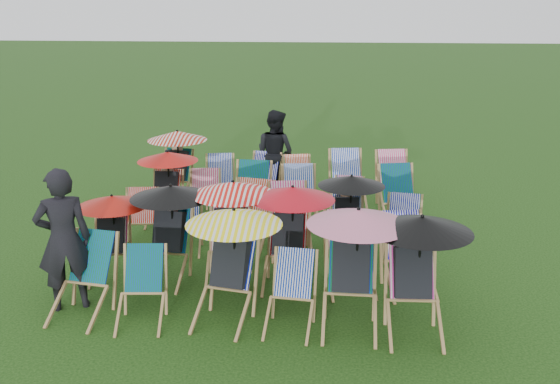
# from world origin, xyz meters

# --- Properties ---
(ground) EXTENTS (100.00, 100.00, 0.00)m
(ground) POSITION_xyz_m (0.00, 0.00, 0.00)
(ground) COLOR black
(ground) RESTS_ON ground
(deckchair_0) EXTENTS (0.76, 0.97, 0.96)m
(deckchair_0) POSITION_xyz_m (-2.04, -2.21, 0.48)
(deckchair_0) COLOR #A5804D
(deckchair_0) RESTS_ON ground
(deckchair_1) EXTENTS (0.64, 0.84, 0.86)m
(deckchair_1) POSITION_xyz_m (-1.28, -2.32, 0.43)
(deckchair_1) COLOR #A5804D
(deckchair_1) RESTS_ON ground
(deckchair_2) EXTENTS (1.15, 1.23, 1.36)m
(deckchair_2) POSITION_xyz_m (-0.25, -2.15, 0.72)
(deckchair_2) COLOR #A5804D
(deckchair_2) RESTS_ON ground
(deckchair_3) EXTENTS (0.64, 0.84, 0.85)m
(deckchair_3) POSITION_xyz_m (0.50, -2.29, 0.43)
(deckchair_3) COLOR #A5804D
(deckchair_3) RESTS_ON ground
(deckchair_4) EXTENTS (1.19, 1.24, 1.42)m
(deckchair_4) POSITION_xyz_m (1.21, -2.17, 0.75)
(deckchair_4) COLOR #A5804D
(deckchair_4) RESTS_ON ground
(deckchair_5) EXTENTS (1.16, 1.22, 1.38)m
(deckchair_5) POSITION_xyz_m (1.92, -2.24, 0.73)
(deckchair_5) COLOR #A5804D
(deckchair_5) RESTS_ON ground
(deckchair_6) EXTENTS (0.97, 1.05, 1.15)m
(deckchair_6) POSITION_xyz_m (-2.07, -1.09, 0.61)
(deckchair_6) COLOR #A5804D
(deckchair_6) RESTS_ON ground
(deckchair_7) EXTENTS (1.11, 1.17, 1.32)m
(deckchair_7) POSITION_xyz_m (-1.27, -1.09, 0.69)
(deckchair_7) COLOR #A5804D
(deckchair_7) RESTS_ON ground
(deckchair_8) EXTENTS (1.14, 1.21, 1.35)m
(deckchair_8) POSITION_xyz_m (-0.43, -0.98, 0.71)
(deckchair_8) COLOR #A5804D
(deckchair_8) RESTS_ON ground
(deckchair_9) EXTENTS (1.13, 1.17, 1.34)m
(deckchair_9) POSITION_xyz_m (0.38, -1.09, 0.71)
(deckchair_9) COLOR #A5804D
(deckchair_9) RESTS_ON ground
(deckchair_10) EXTENTS (0.78, 0.98, 0.96)m
(deckchair_10) POSITION_xyz_m (1.20, -1.14, 0.48)
(deckchair_10) COLOR #A5804D
(deckchair_10) RESTS_ON ground
(deckchair_11) EXTENTS (0.81, 1.00, 0.97)m
(deckchair_11) POSITION_xyz_m (1.97, -1.12, 0.48)
(deckchair_11) COLOR #A5804D
(deckchair_11) RESTS_ON ground
(deckchair_12) EXTENTS (0.66, 0.84, 0.85)m
(deckchair_12) POSITION_xyz_m (-2.04, 0.06, 0.42)
(deckchair_12) COLOR #A5804D
(deckchair_12) RESTS_ON ground
(deckchair_13) EXTENTS (0.64, 0.82, 0.83)m
(deckchair_13) POSITION_xyz_m (-1.31, -0.04, 0.42)
(deckchair_13) COLOR #A5804D
(deckchair_13) RESTS_ON ground
(deckchair_14) EXTENTS (0.83, 1.04, 1.01)m
(deckchair_14) POSITION_xyz_m (-0.34, 0.08, 0.51)
(deckchair_14) COLOR #A5804D
(deckchair_14) RESTS_ON ground
(deckchair_15) EXTENTS (0.81, 1.02, 1.00)m
(deckchair_15) POSITION_xyz_m (0.32, 0.04, 0.50)
(deckchair_15) COLOR #A5804D
(deckchair_15) RESTS_ON ground
(deckchair_16) EXTENTS (1.01, 1.05, 1.19)m
(deckchair_16) POSITION_xyz_m (1.19, 0.07, 0.63)
(deckchair_16) COLOR #A5804D
(deckchair_16) RESTS_ON ground
(deckchair_17) EXTENTS (0.69, 0.87, 0.86)m
(deckchair_17) POSITION_xyz_m (2.01, 0.05, 0.43)
(deckchair_17) COLOR #A5804D
(deckchair_17) RESTS_ON ground
(deckchair_18) EXTENTS (1.04, 1.07, 1.23)m
(deckchair_18) POSITION_xyz_m (-1.92, 1.18, 0.65)
(deckchair_18) COLOR #A5804D
(deckchair_18) RESTS_ON ground
(deckchair_19) EXTENTS (0.68, 0.87, 0.87)m
(deckchair_19) POSITION_xyz_m (-1.25, 1.22, 0.44)
(deckchair_19) COLOR #A5804D
(deckchair_19) RESTS_ON ground
(deckchair_20) EXTENTS (0.74, 0.99, 1.03)m
(deckchair_20) POSITION_xyz_m (-0.46, 1.19, 0.51)
(deckchair_20) COLOR #A5804D
(deckchair_20) RESTS_ON ground
(deckchair_21) EXTENTS (0.76, 0.97, 0.97)m
(deckchair_21) POSITION_xyz_m (0.39, 1.24, 0.49)
(deckchair_21) COLOR #A5804D
(deckchair_21) RESTS_ON ground
(deckchair_22) EXTENTS (0.63, 0.81, 0.82)m
(deckchair_22) POSITION_xyz_m (1.19, 1.18, 0.41)
(deckchair_22) COLOR #A5804D
(deckchair_22) RESTS_ON ground
(deckchair_23) EXTENTS (0.84, 1.04, 1.01)m
(deckchair_23) POSITION_xyz_m (2.10, 1.28, 0.50)
(deckchair_23) COLOR #A5804D
(deckchair_23) RESTS_ON ground
(deckchair_24) EXTENTS (1.13, 1.19, 1.34)m
(deckchair_24) POSITION_xyz_m (-2.07, 2.40, 0.71)
(deckchair_24) COLOR #A5804D
(deckchair_24) RESTS_ON ground
(deckchair_25) EXTENTS (0.72, 0.90, 0.88)m
(deckchair_25) POSITION_xyz_m (-1.17, 2.29, 0.44)
(deckchair_25) COLOR #A5804D
(deckchair_25) RESTS_ON ground
(deckchair_26) EXTENTS (0.74, 0.93, 0.92)m
(deckchair_26) POSITION_xyz_m (-0.39, 2.36, 0.46)
(deckchair_26) COLOR #A5804D
(deckchair_26) RESTS_ON ground
(deckchair_27) EXTENTS (0.73, 0.90, 0.88)m
(deckchair_27) POSITION_xyz_m (0.31, 2.37, 0.44)
(deckchair_27) COLOR #A5804D
(deckchair_27) RESTS_ON ground
(deckchair_28) EXTENTS (0.81, 1.02, 1.02)m
(deckchair_28) POSITION_xyz_m (1.22, 2.31, 0.51)
(deckchair_28) COLOR #A5804D
(deckchair_28) RESTS_ON ground
(deckchair_29) EXTENTS (0.81, 1.02, 1.00)m
(deckchair_29) POSITION_xyz_m (2.11, 2.38, 0.50)
(deckchair_29) COLOR #A5804D
(deckchair_29) RESTS_ON ground
(person_left) EXTENTS (0.78, 0.67, 1.81)m
(person_left) POSITION_xyz_m (-2.30, -2.04, 0.91)
(person_left) COLOR black
(person_left) RESTS_ON ground
(person_rear) EXTENTS (1.04, 0.98, 1.70)m
(person_rear) POSITION_xyz_m (-0.19, 2.92, 0.85)
(person_rear) COLOR black
(person_rear) RESTS_ON ground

